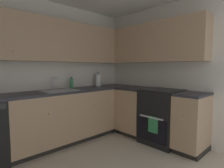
# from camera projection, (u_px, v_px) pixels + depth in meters

# --- Properties ---
(wall_back) EXTENTS (4.03, 0.05, 2.44)m
(wall_back) POSITION_uv_depth(u_px,v_px,m) (29.00, 72.00, 3.01)
(wall_back) COLOR silver
(wall_back) RESTS_ON ground_plane
(wall_right) EXTENTS (0.05, 3.35, 2.44)m
(wall_right) POSITION_uv_depth(u_px,v_px,m) (181.00, 72.00, 3.19)
(wall_right) COLOR silver
(wall_right) RESTS_ON ground_plane
(lower_cabinets_back) EXTENTS (1.84, 0.62, 0.88)m
(lower_cabinets_back) POSITION_uv_depth(u_px,v_px,m) (64.00, 117.00, 3.15)
(lower_cabinets_back) COLOR tan
(lower_cabinets_back) RESTS_ON ground_plane
(countertop_back) EXTENTS (3.05, 0.60, 0.03)m
(countertop_back) POSITION_uv_depth(u_px,v_px,m) (63.00, 91.00, 3.11)
(countertop_back) COLOR #2D2D33
(countertop_back) RESTS_ON lower_cabinets_back
(lower_cabinets_right) EXTENTS (0.62, 1.58, 0.88)m
(lower_cabinets_right) POSITION_uv_depth(u_px,v_px,m) (155.00, 116.00, 3.25)
(lower_cabinets_right) COLOR tan
(lower_cabinets_right) RESTS_ON ground_plane
(countertop_right) EXTENTS (0.60, 1.58, 0.03)m
(countertop_right) POSITION_uv_depth(u_px,v_px,m) (156.00, 91.00, 3.21)
(countertop_right) COLOR #2D2D33
(countertop_right) RESTS_ON lower_cabinets_right
(oven_range) EXTENTS (0.68, 0.62, 1.06)m
(oven_range) POSITION_uv_depth(u_px,v_px,m) (162.00, 116.00, 3.16)
(oven_range) COLOR black
(oven_range) RESTS_ON ground_plane
(upper_cabinets_back) EXTENTS (2.73, 0.34, 0.69)m
(upper_cabinets_back) POSITION_uv_depth(u_px,v_px,m) (49.00, 41.00, 3.02)
(upper_cabinets_back) COLOR tan
(upper_cabinets_right) EXTENTS (0.32, 2.13, 0.69)m
(upper_cabinets_right) POSITION_uv_depth(u_px,v_px,m) (148.00, 44.00, 3.42)
(upper_cabinets_right) COLOR tan
(sink) EXTENTS (0.55, 0.40, 0.10)m
(sink) POSITION_uv_depth(u_px,v_px,m) (60.00, 93.00, 3.03)
(sink) COLOR #B7B7BC
(sink) RESTS_ON countertop_back
(faucet) EXTENTS (0.07, 0.16, 0.23)m
(faucet) POSITION_uv_depth(u_px,v_px,m) (54.00, 82.00, 3.17)
(faucet) COLOR silver
(faucet) RESTS_ON countertop_back
(soap_bottle) EXTENTS (0.06, 0.06, 0.22)m
(soap_bottle) POSITION_uv_depth(u_px,v_px,m) (72.00, 83.00, 3.42)
(soap_bottle) COLOR #338C4C
(soap_bottle) RESTS_ON countertop_back
(paper_towel_roll) EXTENTS (0.11, 0.11, 0.30)m
(paper_towel_roll) POSITION_uv_depth(u_px,v_px,m) (98.00, 80.00, 3.83)
(paper_towel_roll) COLOR white
(paper_towel_roll) RESTS_ON countertop_back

